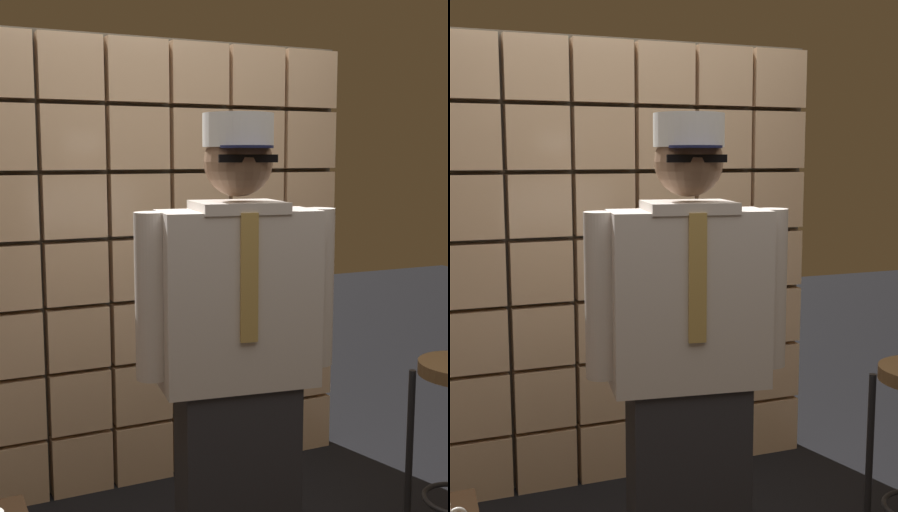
% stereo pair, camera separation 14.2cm
% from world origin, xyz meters
% --- Properties ---
extents(glass_block_wall, '(2.12, 0.10, 2.12)m').
position_xyz_m(glass_block_wall, '(-0.00, 1.37, 1.04)').
color(glass_block_wall, '#E0B78C').
rests_on(glass_block_wall, ground).
extents(standing_person, '(0.68, 0.32, 1.69)m').
position_xyz_m(standing_person, '(-0.01, 0.28, 0.88)').
color(standing_person, '#28282D').
rests_on(standing_person, ground).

